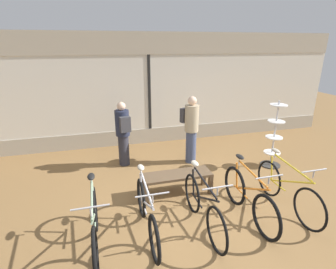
# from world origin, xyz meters

# --- Properties ---
(ground_plane) EXTENTS (24.00, 24.00, 0.00)m
(ground_plane) POSITION_xyz_m (0.00, 0.00, 0.00)
(ground_plane) COLOR olive
(shop_back_wall) EXTENTS (12.00, 0.08, 3.20)m
(shop_back_wall) POSITION_xyz_m (0.00, 3.75, 1.64)
(shop_back_wall) COLOR #B2A893
(shop_back_wall) RESTS_ON ground_plane
(bicycle_far_left) EXTENTS (0.46, 1.74, 1.04)m
(bicycle_far_left) POSITION_xyz_m (-1.66, -0.41, 0.40)
(bicycle_far_left) COLOR black
(bicycle_far_left) RESTS_ON ground_plane
(bicycle_left) EXTENTS (0.46, 1.74, 1.02)m
(bicycle_left) POSITION_xyz_m (-0.88, -0.28, 0.38)
(bicycle_left) COLOR black
(bicycle_left) RESTS_ON ground_plane
(bicycle_center) EXTENTS (0.46, 1.72, 1.03)m
(bicycle_center) POSITION_xyz_m (0.03, -0.37, 0.39)
(bicycle_center) COLOR black
(bicycle_center) RESTS_ON ground_plane
(bicycle_right) EXTENTS (0.46, 1.71, 1.05)m
(bicycle_right) POSITION_xyz_m (0.88, -0.34, 0.40)
(bicycle_right) COLOR black
(bicycle_right) RESTS_ON ground_plane
(bicycle_far_right) EXTENTS (0.46, 1.78, 1.04)m
(bicycle_far_right) POSITION_xyz_m (1.69, -0.29, 0.40)
(bicycle_far_right) COLOR black
(bicycle_far_right) RESTS_ON ground_plane
(accessory_rack) EXTENTS (0.48, 0.48, 1.65)m
(accessory_rack) POSITION_xyz_m (2.58, 1.36, 0.68)
(accessory_rack) COLOR #333333
(accessory_rack) RESTS_ON ground_plane
(display_bench) EXTENTS (1.40, 0.44, 0.44)m
(display_bench) POSITION_xyz_m (-0.07, 0.74, 0.36)
(display_bench) COLOR brown
(display_bench) RESTS_ON ground_plane
(customer_near_rack) EXTENTS (0.46, 0.56, 1.70)m
(customer_near_rack) POSITION_xyz_m (0.71, 2.10, 0.92)
(customer_near_rack) COLOR #424C6B
(customer_near_rack) RESTS_ON ground_plane
(customer_by_window) EXTENTS (0.40, 0.53, 1.60)m
(customer_by_window) POSITION_xyz_m (-0.94, 2.36, 0.86)
(customer_by_window) COLOR #2D2D38
(customer_by_window) RESTS_ON ground_plane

